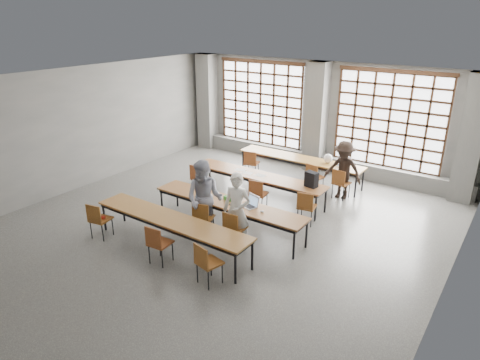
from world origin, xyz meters
name	(u,v)px	position (x,y,z in m)	size (l,w,h in m)	color
floor	(218,228)	(0.00, 0.00, 0.00)	(11.00, 11.00, 0.00)	#494947
ceiling	(215,82)	(0.00, 0.00, 3.50)	(11.00, 11.00, 0.00)	silver
wall_back	(320,116)	(0.00, 5.50, 1.75)	(10.00, 10.00, 0.00)	#5B5B59
wall_left	(81,128)	(-5.00, 0.00, 1.75)	(11.00, 11.00, 0.00)	#5B5B59
wall_right	(455,215)	(5.00, 0.00, 1.75)	(11.00, 11.00, 0.00)	#5B5B59
column_left	(207,102)	(-4.50, 5.22, 1.75)	(0.60, 0.55, 3.50)	#5A5A57
column_mid	(316,117)	(0.00, 5.22, 1.75)	(0.60, 0.55, 3.50)	#5A5A57
column_right	(471,139)	(4.50, 5.22, 1.75)	(0.60, 0.55, 3.50)	#5A5A57
window_left	(261,104)	(-2.25, 5.42, 1.90)	(3.32, 0.12, 3.00)	white
window_right	(389,121)	(2.25, 5.42, 1.90)	(3.32, 0.12, 3.00)	white
sill_ledge	(314,161)	(0.00, 5.30, 0.25)	(9.80, 0.35, 0.50)	#5A5A57
desk_row_a	(300,160)	(0.11, 3.98, 0.66)	(4.00, 0.70, 0.73)	brown
desk_row_b	(257,177)	(-0.18, 2.01, 0.66)	(4.00, 0.70, 0.73)	brown
desk_row_c	(228,204)	(0.24, 0.09, 0.66)	(4.00, 0.70, 0.73)	brown
desk_row_d	(171,221)	(-0.25, -1.33, 0.66)	(4.00, 0.70, 0.73)	brown
chair_back_left	(251,161)	(-1.27, 3.35, 0.54)	(0.52, 0.52, 0.88)	brown
chair_back_mid	(314,175)	(0.90, 3.35, 0.54)	(0.49, 0.49, 0.88)	brown
chair_back_right	(340,181)	(1.70, 3.35, 0.54)	(0.47, 0.47, 0.88)	brown
chair_mid_left	(198,176)	(-1.77, 1.38, 0.54)	(0.43, 0.44, 0.88)	brown
chair_mid_centre	(258,192)	(0.24, 1.39, 0.54)	(0.48, 0.48, 0.88)	maroon
chair_mid_right	(306,205)	(1.64, 1.39, 0.54)	(0.49, 0.49, 0.88)	brown
chair_front_left	(202,216)	(-0.03, -0.53, 0.54)	(0.53, 0.53, 0.88)	brown
chair_front_right	(233,226)	(0.84, -0.54, 0.54)	(0.43, 0.43, 0.88)	brown
chair_near_left	(98,217)	(-1.94, -1.96, 0.54)	(0.49, 0.49, 0.88)	brown
chair_near_mid	(157,241)	(-0.04, -1.96, 0.54)	(0.46, 0.46, 0.88)	brown
chair_near_right	(206,260)	(1.23, -1.96, 0.54)	(0.50, 0.50, 0.88)	brown
student_male	(237,211)	(0.84, -0.41, 0.86)	(0.63, 0.41, 1.72)	silver
student_female	(205,199)	(-0.06, -0.41, 0.91)	(0.89, 0.69, 1.82)	#161E44
student_back	(343,170)	(1.71, 3.48, 0.82)	(1.06, 0.61, 1.64)	black
laptop_front	(251,204)	(0.81, 0.20, 0.79)	(0.43, 0.40, 0.26)	#AEAEB2
laptop_back	(343,163)	(1.47, 4.09, 0.79)	(0.40, 0.35, 0.26)	silver
mouse	(262,211)	(1.19, 0.07, 0.75)	(0.10, 0.06, 0.04)	silver
green_box	(229,198)	(0.19, 0.17, 0.78)	(0.25, 0.09, 0.09)	green
phone	(232,205)	(0.42, -0.01, 0.74)	(0.13, 0.06, 0.01)	black
paper_sheet_a	(241,170)	(-0.78, 2.06, 0.73)	(0.30, 0.21, 0.00)	white
paper_sheet_b	(247,173)	(-0.48, 1.96, 0.73)	(0.30, 0.21, 0.00)	white
paper_sheet_c	(260,175)	(-0.08, 2.01, 0.73)	(0.30, 0.21, 0.00)	silver
backpack	(311,179)	(1.42, 2.06, 0.93)	(0.32, 0.20, 0.40)	black
plastic_bag	(328,159)	(1.01, 4.03, 0.87)	(0.26, 0.21, 0.29)	white
red_pouch	(101,217)	(-1.95, -1.88, 0.50)	(0.20, 0.08, 0.06)	maroon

